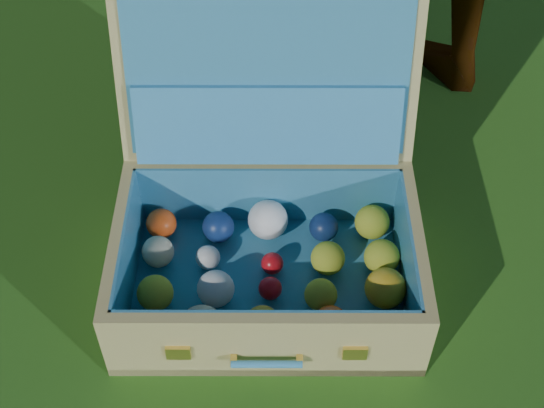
# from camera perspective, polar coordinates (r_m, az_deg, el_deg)

# --- Properties ---
(ground) EXTENTS (60.00, 60.00, 0.00)m
(ground) POSITION_cam_1_polar(r_m,az_deg,el_deg) (1.52, -7.81, -9.16)
(ground) COLOR #215114
(ground) RESTS_ON ground
(suitcase) EXTENTS (0.65, 0.60, 0.55)m
(suitcase) POSITION_cam_1_polar(r_m,az_deg,el_deg) (1.49, -0.24, -0.34)
(suitcase) COLOR tan
(suitcase) RESTS_ON ground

